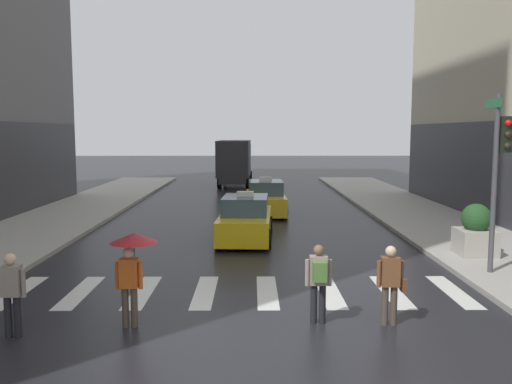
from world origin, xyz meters
TOP-DOWN VIEW (x-y plane):
  - ground_plane at (0.00, 0.00)m, footprint 160.00×160.00m
  - crosswalk_markings at (-0.00, 3.00)m, footprint 11.30×2.80m
  - traffic_light_pole at (6.98, 4.28)m, footprint 0.44×0.84m
  - taxi_lead at (0.15, 9.44)m, footprint 2.10×4.62m
  - taxi_second at (1.04, 15.66)m, footprint 1.99×4.57m
  - box_truck at (-0.85, 29.00)m, footprint 2.45×7.60m
  - pedestrian_with_umbrella at (-2.00, 0.62)m, footprint 0.96×0.96m
  - pedestrian_with_backpack at (1.76, 0.78)m, footprint 0.55×0.43m
  - pedestrian_with_handbag at (3.22, 0.70)m, footprint 0.60×0.24m
  - pedestrian_plain_coat at (-4.20, 0.09)m, footprint 0.55×0.24m
  - planter_near_corner at (7.31, 6.33)m, footprint 1.10×1.10m

SIDE VIEW (x-z plane):
  - ground_plane at x=0.00m, z-range 0.00..0.00m
  - crosswalk_markings at x=0.00m, z-range 0.00..0.01m
  - taxi_lead at x=0.15m, z-range -0.18..1.63m
  - taxi_second at x=1.04m, z-range -0.18..1.63m
  - planter_near_corner at x=7.31m, z-range 0.07..1.67m
  - pedestrian_with_handbag at x=3.22m, z-range 0.11..1.76m
  - pedestrian_plain_coat at x=-4.20m, z-range 0.11..1.76m
  - pedestrian_with_backpack at x=1.76m, z-range 0.15..1.80m
  - pedestrian_with_umbrella at x=-2.00m, z-range 0.55..2.49m
  - box_truck at x=-0.85m, z-range 0.18..3.53m
  - traffic_light_pole at x=6.98m, z-range 0.86..5.66m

